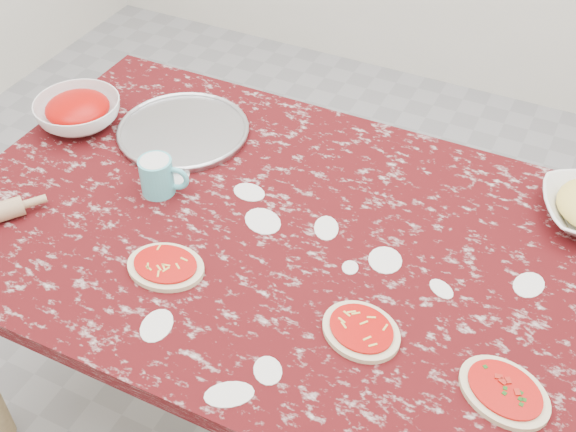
# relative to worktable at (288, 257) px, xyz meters

# --- Properties ---
(ground) EXTENTS (4.00, 4.00, 0.00)m
(ground) POSITION_rel_worktable_xyz_m (0.00, 0.00, -0.67)
(ground) COLOR gray
(worktable) EXTENTS (1.60, 1.00, 0.75)m
(worktable) POSITION_rel_worktable_xyz_m (0.00, 0.00, 0.00)
(worktable) COLOR #400A0C
(worktable) RESTS_ON ground
(pizza_tray) EXTENTS (0.46, 0.46, 0.01)m
(pizza_tray) POSITION_rel_worktable_xyz_m (-0.42, 0.22, 0.09)
(pizza_tray) COLOR #B2B2B7
(pizza_tray) RESTS_ON worktable
(sauce_bowl) EXTENTS (0.29, 0.29, 0.07)m
(sauce_bowl) POSITION_rel_worktable_xyz_m (-0.70, 0.14, 0.12)
(sauce_bowl) COLOR white
(sauce_bowl) RESTS_ON worktable
(flour_mug) EXTENTS (0.12, 0.08, 0.09)m
(flour_mug) POSITION_rel_worktable_xyz_m (-0.34, -0.01, 0.13)
(flour_mug) COLOR #57C5CE
(flour_mug) RESTS_ON worktable
(pizza_left) EXTENTS (0.19, 0.15, 0.02)m
(pizza_left) POSITION_rel_worktable_xyz_m (-0.19, -0.22, 0.09)
(pizza_left) COLOR beige
(pizza_left) RESTS_ON worktable
(pizza_mid) EXTENTS (0.20, 0.18, 0.02)m
(pizza_mid) POSITION_rel_worktable_xyz_m (0.26, -0.20, 0.09)
(pizza_mid) COLOR beige
(pizza_mid) RESTS_ON worktable
(pizza_right) EXTENTS (0.22, 0.19, 0.02)m
(pizza_right) POSITION_rel_worktable_xyz_m (0.55, -0.22, 0.09)
(pizza_right) COLOR beige
(pizza_right) RESTS_ON worktable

